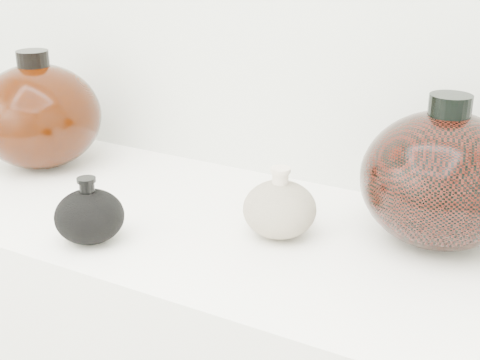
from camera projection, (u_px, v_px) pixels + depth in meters
The scene contains 4 objects.
black_gourd_vase at pixel (89, 216), 1.07m from camera, with size 0.13×0.13×0.11m.
cream_gourd_vase at pixel (280, 209), 1.08m from camera, with size 0.15×0.15×0.12m.
left_round_pot at pixel (39, 116), 1.37m from camera, with size 0.26×0.26×0.24m.
right_round_pot at pixel (442, 179), 1.04m from camera, with size 0.31×0.31×0.24m.
Camera 1 is at (0.52, 0.06, 1.39)m, focal length 50.00 mm.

